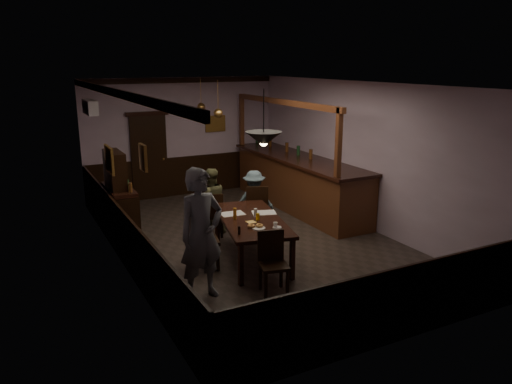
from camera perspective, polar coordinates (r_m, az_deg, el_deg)
room at (r=9.31m, az=-0.34°, el=3.00°), size 5.01×8.01×3.01m
dining_table at (r=8.69m, az=-0.57°, el=-3.42°), size 1.46×2.37×0.75m
chair_far_left at (r=9.86m, az=-4.94°, el=-2.41°), size 0.49×0.49×0.90m
chair_far_right at (r=10.01m, az=0.09°, el=-1.75°), size 0.57×0.57×1.00m
chair_near at (r=7.56m, az=1.89°, el=-7.68°), size 0.49×0.49×0.94m
chair_side at (r=8.38m, az=-6.48°, el=-5.07°), size 0.53×0.53×1.04m
person_standing at (r=7.25m, az=-6.27°, el=-4.84°), size 0.80×0.61×1.96m
person_seated_left at (r=10.07m, az=-5.20°, el=-1.02°), size 0.72×0.61×1.34m
person_seated_right at (r=10.26m, az=-0.23°, el=-0.93°), size 0.92×0.74×1.24m
newspaper_left at (r=8.92m, az=-2.72°, el=-2.50°), size 0.44×0.33×0.01m
newspaper_right at (r=8.97m, az=0.91°, el=-2.38°), size 0.49×0.42×0.01m
napkin at (r=8.47m, az=-0.57°, el=-3.44°), size 0.18×0.18×0.00m
saucer at (r=8.20m, az=2.43°, el=-4.06°), size 0.15×0.15×0.01m
coffee_cup at (r=8.20m, az=2.22°, el=-3.72°), size 0.10×0.10×0.07m
pastry_plate at (r=8.15m, az=0.32°, el=-4.15°), size 0.22×0.22×0.01m
pastry_ring_a at (r=8.17m, az=-0.54°, el=-3.90°), size 0.13×0.13×0.04m
pastry_ring_b at (r=8.19m, az=0.38°, el=-3.85°), size 0.13×0.13×0.04m
soda_can at (r=8.56m, az=0.20°, el=-2.85°), size 0.07×0.07×0.12m
beer_glass at (r=8.60m, az=-2.43°, el=-2.49°), size 0.06×0.06×0.20m
water_glass at (r=8.73m, az=-0.06°, el=-2.39°), size 0.06×0.06×0.15m
pepper_mill at (r=7.86m, az=-1.93°, el=-4.40°), size 0.04×0.04×0.14m
sideboard at (r=10.13m, az=-15.35°, el=-1.26°), size 0.47×1.31×1.73m
bar_counter at (r=11.78m, az=4.89°, el=1.23°), size 1.06×4.58×2.56m
door_back at (r=12.72m, az=-12.10°, el=3.83°), size 0.90×0.06×2.10m
ac_unit at (r=11.20m, az=-18.43°, el=9.19°), size 0.20×0.85×0.30m
picture_left_small at (r=6.85m, az=-12.78°, el=3.87°), size 0.04×0.28×0.36m
picture_left_large at (r=9.24m, az=-16.43°, el=3.57°), size 0.04×0.62×0.48m
picture_back at (r=13.18m, az=-4.67°, el=7.79°), size 0.55×0.04×0.42m
pendant_iron at (r=7.57m, az=0.87°, el=6.08°), size 0.56×0.56×0.85m
pendant_brass_mid at (r=10.89m, az=-4.34°, el=8.95°), size 0.20×0.20×0.81m
pendant_brass_far at (r=12.38m, az=-6.29°, el=9.62°), size 0.20×0.20×0.81m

